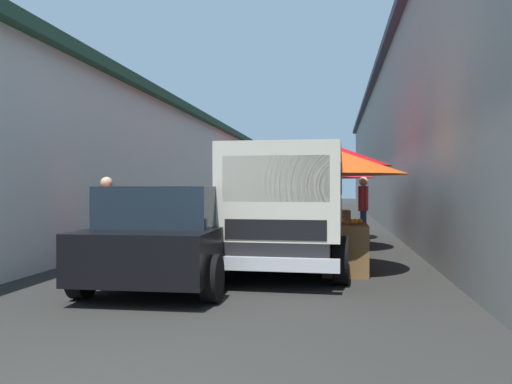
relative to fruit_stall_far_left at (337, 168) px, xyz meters
The scene contains 11 objects.
ground 5.26m from the fruit_stall_far_left, 19.28° to the left, with size 90.00×90.00×0.00m, color #282826.
building_left_whitewash 10.89m from the fruit_stall_far_left, 50.77° to the left, with size 49.80×7.50×4.13m.
building_right_concrete 8.71m from the fruit_stall_far_left, 37.00° to the right, with size 49.80×7.50×6.22m.
fruit_stall_far_left is the anchor object (origin of this frame).
fruit_stall_far_right 2.47m from the fruit_stall_far_left, ahead, with size 2.66×2.66×2.09m.
fruit_stall_near_left 3.12m from the fruit_stall_far_left, behind, with size 2.39×2.39×2.15m.
fruit_stall_near_right 11.23m from the fruit_stall_far_left, 19.29° to the left, with size 2.62×2.62×2.26m.
hatchback_car 5.04m from the fruit_stall_far_left, 150.01° to the left, with size 3.95×2.00×1.45m.
delivery_truck 3.60m from the fruit_stall_far_left, 166.36° to the left, with size 4.96×2.05×2.08m.
vendor_by_crates 1.66m from the fruit_stall_far_left, 27.89° to the right, with size 0.66×0.28×1.70m.
vendor_in_shade 5.23m from the fruit_stall_far_left, 125.59° to the left, with size 0.59×0.38×1.63m.
Camera 1 is at (-2.68, -1.57, 1.45)m, focal length 34.89 mm.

